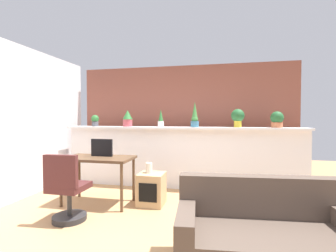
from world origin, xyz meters
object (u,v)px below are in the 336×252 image
object	(u,v)px
tv_monitor	(102,148)
couch	(265,241)
potted_plant_2	(161,119)
office_chair	(67,193)
potted_plant_3	(195,117)
vase_on_shelf	(149,168)
potted_plant_5	(277,119)
potted_plant_0	(95,120)
desk	(98,162)
side_cube_shelf	(151,189)
potted_plant_1	(128,118)
potted_plant_4	(238,117)

from	to	relation	value
tv_monitor	couch	world-z (taller)	tv_monitor
potted_plant_2	tv_monitor	size ratio (longest dim) A/B	0.95
office_chair	couch	distance (m)	2.43
potted_plant_3	vase_on_shelf	bearing A→B (deg)	-124.40
potted_plant_5	couch	bearing A→B (deg)	-103.86
potted_plant_0	vase_on_shelf	world-z (taller)	potted_plant_0
potted_plant_0	desk	distance (m)	1.43
potted_plant_5	potted_plant_0	bearing A→B (deg)	-179.83
office_chair	side_cube_shelf	xyz separation A→B (m)	(0.91, 0.85, -0.14)
potted_plant_1	vase_on_shelf	bearing A→B (deg)	-52.25
potted_plant_4	desk	distance (m)	2.58
potted_plant_1	potted_plant_4	xyz separation A→B (m)	(2.15, 0.02, 0.03)
office_chair	couch	size ratio (longest dim) A/B	0.56
potted_plant_0	couch	bearing A→B (deg)	-38.68
potted_plant_1	potted_plant_0	bearing A→B (deg)	-179.64
potted_plant_4	potted_plant_5	distance (m)	0.67
potted_plant_4	tv_monitor	size ratio (longest dim) A/B	0.93
potted_plant_0	tv_monitor	distance (m)	1.28
potted_plant_0	potted_plant_1	size ratio (longest dim) A/B	0.71
couch	potted_plant_3	bearing A→B (deg)	110.46
potted_plant_0	vase_on_shelf	size ratio (longest dim) A/B	1.48
potted_plant_1	potted_plant_2	size ratio (longest dim) A/B	0.96
potted_plant_2	couch	size ratio (longest dim) A/B	0.21
potted_plant_5	potted_plant_3	bearing A→B (deg)	-178.87
potted_plant_1	potted_plant_3	world-z (taller)	potted_plant_3
vase_on_shelf	couch	bearing A→B (deg)	-43.45
desk	vase_on_shelf	world-z (taller)	desk
office_chair	couch	bearing A→B (deg)	-13.06
potted_plant_3	vase_on_shelf	world-z (taller)	potted_plant_3
office_chair	vase_on_shelf	size ratio (longest dim) A/B	5.70
potted_plant_1	potted_plant_5	size ratio (longest dim) A/B	1.14
desk	couch	world-z (taller)	couch
tv_monitor	side_cube_shelf	world-z (taller)	tv_monitor
desk	office_chair	world-z (taller)	office_chair
potted_plant_0	potted_plant_5	world-z (taller)	potted_plant_5
tv_monitor	side_cube_shelf	xyz separation A→B (m)	(0.82, 0.05, -0.64)
potted_plant_5	side_cube_shelf	world-z (taller)	potted_plant_5
potted_plant_1	potted_plant_4	size ratio (longest dim) A/B	0.98
desk	potted_plant_0	bearing A→B (deg)	120.88
potted_plant_4	tv_monitor	xyz separation A→B (m)	(-2.19, -1.03, -0.51)
vase_on_shelf	office_chair	bearing A→B (deg)	-134.42
potted_plant_2	vase_on_shelf	bearing A→B (deg)	-87.51
potted_plant_2	potted_plant_4	size ratio (longest dim) A/B	1.01
potted_plant_2	tv_monitor	world-z (taller)	potted_plant_2
potted_plant_4	vase_on_shelf	size ratio (longest dim) A/B	2.12
potted_plant_1	tv_monitor	bearing A→B (deg)	-92.64
potted_plant_1	side_cube_shelf	xyz separation A→B (m)	(0.78, -0.97, -1.12)
potted_plant_1	potted_plant_3	xyz separation A→B (m)	(1.36, -0.02, 0.02)
office_chair	potted_plant_3	bearing A→B (deg)	50.34
potted_plant_3	couch	size ratio (longest dim) A/B	0.30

